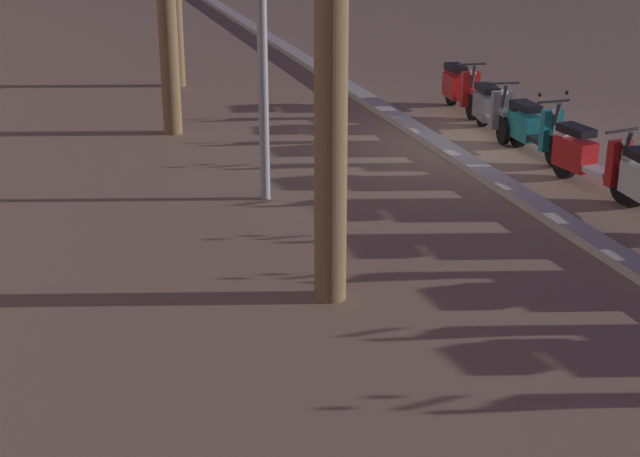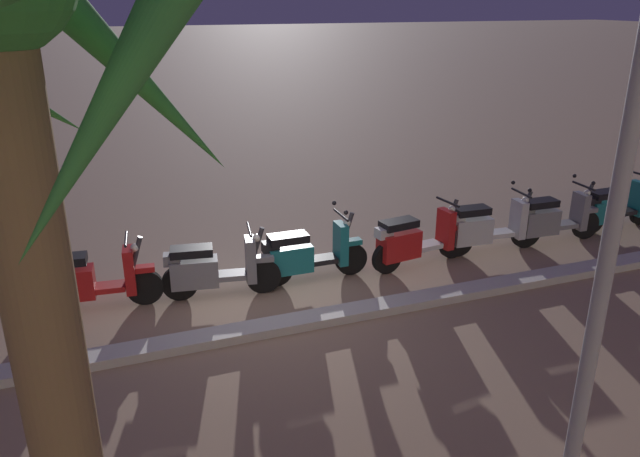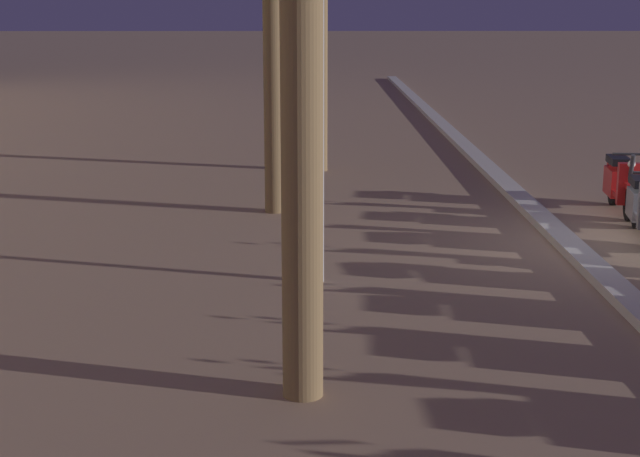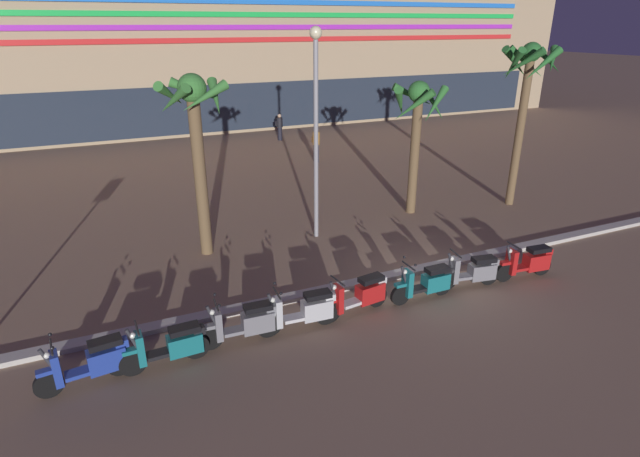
{
  "view_description": "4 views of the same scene",
  "coord_description": "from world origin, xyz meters",
  "px_view_note": "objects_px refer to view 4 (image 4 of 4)",
  "views": [
    {
      "loc": [
        -14.41,
        7.2,
        4.47
      ],
      "look_at": [
        -5.08,
        4.28,
        0.8
      ],
      "focal_mm": 54.25,
      "sensor_mm": 36.0,
      "label": 1
    },
    {
      "loc": [
        2.08,
        7.41,
        4.13
      ],
      "look_at": [
        -0.54,
        0.38,
        1.3
      ],
      "focal_mm": 34.3,
      "sensor_mm": 36.0,
      "label": 2
    },
    {
      "loc": [
        -13.05,
        4.11,
        3.34
      ],
      "look_at": [
        -3.34,
        4.01,
        1.06
      ],
      "focal_mm": 54.68,
      "sensor_mm": 36.0,
      "label": 3
    },
    {
      "loc": [
        -7.62,
        -9.75,
        6.38
      ],
      "look_at": [
        -2.58,
        1.59,
        1.32
      ],
      "focal_mm": 28.28,
      "sensor_mm": 36.0,
      "label": 4
    }
  ],
  "objects_px": {
    "scooter_teal_gap_after_mid": "(427,283)",
    "scooter_red_second_in_line": "(529,262)",
    "scooter_grey_mid_centre": "(246,323)",
    "palm_tree_far_corner": "(418,117)",
    "scooter_teal_far_back": "(171,346)",
    "pedestrian_strolling_near_curb": "(280,127)",
    "scooter_red_last_in_row": "(360,295)",
    "scooter_grey_mid_front": "(473,271)",
    "scooter_silver_lead_nearest": "(305,310)",
    "palm_tree_near_sign": "(528,83)",
    "scooter_blue_mid_rear": "(92,362)",
    "palm_tree_mid_walkway": "(195,124)",
    "pedestrian_window_shopping": "(316,143)",
    "street_lamp": "(316,115)"
  },
  "relations": [
    {
      "from": "scooter_teal_gap_after_mid",
      "to": "scooter_red_second_in_line",
      "type": "bearing_deg",
      "value": -2.98
    },
    {
      "from": "scooter_grey_mid_centre",
      "to": "palm_tree_far_corner",
      "type": "relative_size",
      "value": 0.38
    },
    {
      "from": "scooter_teal_far_back",
      "to": "pedestrian_strolling_near_curb",
      "type": "bearing_deg",
      "value": 64.39
    },
    {
      "from": "scooter_teal_far_back",
      "to": "scooter_grey_mid_centre",
      "type": "bearing_deg",
      "value": 5.78
    },
    {
      "from": "scooter_red_last_in_row",
      "to": "scooter_grey_mid_front",
      "type": "height_order",
      "value": "same"
    },
    {
      "from": "pedestrian_strolling_near_curb",
      "to": "scooter_silver_lead_nearest",
      "type": "bearing_deg",
      "value": -108.12
    },
    {
      "from": "scooter_silver_lead_nearest",
      "to": "scooter_grey_mid_front",
      "type": "xyz_separation_m",
      "value": [
        4.72,
        0.03,
        -0.02
      ]
    },
    {
      "from": "scooter_silver_lead_nearest",
      "to": "pedestrian_strolling_near_curb",
      "type": "height_order",
      "value": "pedestrian_strolling_near_curb"
    },
    {
      "from": "scooter_silver_lead_nearest",
      "to": "palm_tree_near_sign",
      "type": "distance_m",
      "value": 12.05
    },
    {
      "from": "scooter_blue_mid_rear",
      "to": "scooter_red_last_in_row",
      "type": "xyz_separation_m",
      "value": [
        5.83,
        0.19,
        -0.0
      ]
    },
    {
      "from": "palm_tree_far_corner",
      "to": "palm_tree_mid_walkway",
      "type": "bearing_deg",
      "value": -176.14
    },
    {
      "from": "scooter_blue_mid_rear",
      "to": "scooter_grey_mid_centre",
      "type": "bearing_deg",
      "value": 2.51
    },
    {
      "from": "pedestrian_strolling_near_curb",
      "to": "pedestrian_window_shopping",
      "type": "distance_m",
      "value": 5.44
    },
    {
      "from": "scooter_silver_lead_nearest",
      "to": "scooter_teal_far_back",
      "type": "bearing_deg",
      "value": -177.78
    },
    {
      "from": "pedestrian_strolling_near_curb",
      "to": "pedestrian_window_shopping",
      "type": "height_order",
      "value": "pedestrian_window_shopping"
    },
    {
      "from": "palm_tree_mid_walkway",
      "to": "pedestrian_strolling_near_curb",
      "type": "relative_size",
      "value": 3.4
    },
    {
      "from": "scooter_red_last_in_row",
      "to": "scooter_red_second_in_line",
      "type": "distance_m",
      "value": 4.97
    },
    {
      "from": "scooter_red_last_in_row",
      "to": "pedestrian_window_shopping",
      "type": "distance_m",
      "value": 14.14
    },
    {
      "from": "scooter_blue_mid_rear",
      "to": "palm_tree_near_sign",
      "type": "distance_m",
      "value": 16.0
    },
    {
      "from": "palm_tree_near_sign",
      "to": "street_lamp",
      "type": "distance_m",
      "value": 8.03
    },
    {
      "from": "scooter_silver_lead_nearest",
      "to": "pedestrian_window_shopping",
      "type": "xyz_separation_m",
      "value": [
        6.13,
        13.44,
        0.46
      ]
    },
    {
      "from": "scooter_blue_mid_rear",
      "to": "palm_tree_far_corner",
      "type": "relative_size",
      "value": 0.38
    },
    {
      "from": "scooter_red_last_in_row",
      "to": "scooter_grey_mid_front",
      "type": "bearing_deg",
      "value": -1.31
    },
    {
      "from": "scooter_grey_mid_centre",
      "to": "palm_tree_far_corner",
      "type": "distance_m",
      "value": 9.93
    },
    {
      "from": "scooter_grey_mid_front",
      "to": "pedestrian_strolling_near_curb",
      "type": "bearing_deg",
      "value": 85.57
    },
    {
      "from": "scooter_red_last_in_row",
      "to": "pedestrian_strolling_near_curb",
      "type": "height_order",
      "value": "pedestrian_strolling_near_curb"
    },
    {
      "from": "scooter_silver_lead_nearest",
      "to": "pedestrian_strolling_near_curb",
      "type": "xyz_separation_m",
      "value": [
        6.18,
        18.88,
        0.34
      ]
    },
    {
      "from": "scooter_teal_gap_after_mid",
      "to": "pedestrian_strolling_near_curb",
      "type": "xyz_separation_m",
      "value": [
        2.91,
        18.87,
        0.36
      ]
    },
    {
      "from": "scooter_teal_gap_after_mid",
      "to": "scooter_red_second_in_line",
      "type": "height_order",
      "value": "scooter_teal_gap_after_mid"
    },
    {
      "from": "scooter_teal_gap_after_mid",
      "to": "scooter_grey_mid_front",
      "type": "height_order",
      "value": "scooter_teal_gap_after_mid"
    },
    {
      "from": "scooter_silver_lead_nearest",
      "to": "palm_tree_mid_walkway",
      "type": "bearing_deg",
      "value": 103.15
    },
    {
      "from": "scooter_teal_far_back",
      "to": "palm_tree_near_sign",
      "type": "bearing_deg",
      "value": 19.77
    },
    {
      "from": "palm_tree_near_sign",
      "to": "pedestrian_window_shopping",
      "type": "relative_size",
      "value": 3.38
    },
    {
      "from": "scooter_grey_mid_centre",
      "to": "scooter_red_last_in_row",
      "type": "distance_m",
      "value": 2.8
    },
    {
      "from": "scooter_teal_gap_after_mid",
      "to": "pedestrian_window_shopping",
      "type": "bearing_deg",
      "value": 77.95
    },
    {
      "from": "pedestrian_window_shopping",
      "to": "street_lamp",
      "type": "bearing_deg",
      "value": -113.51
    },
    {
      "from": "scooter_blue_mid_rear",
      "to": "palm_tree_far_corner",
      "type": "bearing_deg",
      "value": 27.15
    },
    {
      "from": "scooter_red_second_in_line",
      "to": "palm_tree_mid_walkway",
      "type": "bearing_deg",
      "value": 146.04
    },
    {
      "from": "palm_tree_mid_walkway",
      "to": "pedestrian_strolling_near_curb",
      "type": "distance_m",
      "value": 16.04
    },
    {
      "from": "scooter_teal_gap_after_mid",
      "to": "pedestrian_window_shopping",
      "type": "distance_m",
      "value": 13.75
    },
    {
      "from": "scooter_grey_mid_front",
      "to": "scooter_red_second_in_line",
      "type": "xyz_separation_m",
      "value": [
        1.7,
        -0.19,
        0.01
      ]
    },
    {
      "from": "scooter_blue_mid_rear",
      "to": "pedestrian_strolling_near_curb",
      "type": "xyz_separation_m",
      "value": [
        10.56,
        18.97,
        0.34
      ]
    },
    {
      "from": "scooter_silver_lead_nearest",
      "to": "pedestrian_window_shopping",
      "type": "bearing_deg",
      "value": 65.49
    },
    {
      "from": "scooter_red_last_in_row",
      "to": "pedestrian_strolling_near_curb",
      "type": "relative_size",
      "value": 1.21
    },
    {
      "from": "scooter_teal_gap_after_mid",
      "to": "palm_tree_far_corner",
      "type": "height_order",
      "value": "palm_tree_far_corner"
    },
    {
      "from": "scooter_teal_far_back",
      "to": "palm_tree_near_sign",
      "type": "relative_size",
      "value": 0.3
    },
    {
      "from": "scooter_blue_mid_rear",
      "to": "palm_tree_mid_walkway",
      "type": "relative_size",
      "value": 0.34
    },
    {
      "from": "pedestrian_strolling_near_curb",
      "to": "street_lamp",
      "type": "bearing_deg",
      "value": -105.14
    },
    {
      "from": "scooter_red_second_in_line",
      "to": "pedestrian_strolling_near_curb",
      "type": "bearing_deg",
      "value": 90.74
    },
    {
      "from": "scooter_silver_lead_nearest",
      "to": "scooter_red_last_in_row",
      "type": "xyz_separation_m",
      "value": [
        1.45,
        0.11,
        0.0
      ]
    }
  ]
}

